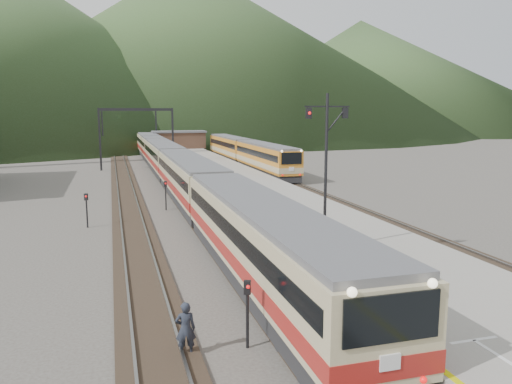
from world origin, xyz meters
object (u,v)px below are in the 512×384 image
object	(u,v)px
main_train	(174,165)
signal_mast	(326,156)
second_train	(246,153)
worker	(185,329)

from	to	relation	value
main_train	signal_mast	size ratio (longest dim) A/B	11.36
second_train	signal_mast	bearing A→B (deg)	-100.14
main_train	worker	distance (m)	37.31
second_train	signal_mast	size ratio (longest dim) A/B	4.92
main_train	signal_mast	xyz separation A→B (m)	(3.55, -30.27, 3.39)
second_train	signal_mast	distance (m)	45.30
main_train	second_train	bearing A→B (deg)	50.94
second_train	signal_mast	xyz separation A→B (m)	(-7.95, -44.45, 3.64)
worker	second_train	bearing A→B (deg)	-103.03
main_train	worker	world-z (taller)	main_train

